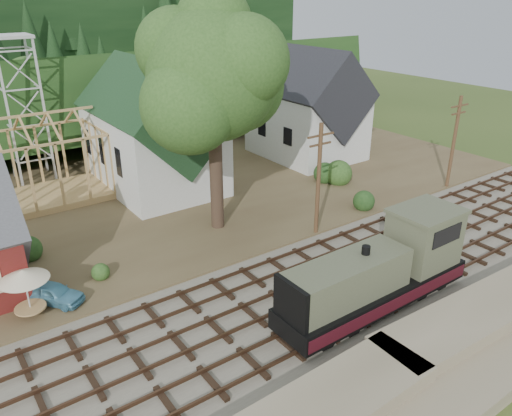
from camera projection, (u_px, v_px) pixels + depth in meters
ground at (284, 305)px, 27.13m from camera, size 140.00×140.00×0.00m
embankment at (411, 401)px, 20.82m from camera, size 64.00×5.00×1.60m
railroad_bed at (284, 304)px, 27.09m from camera, size 64.00×11.00×0.16m
village_flat at (145, 199)px, 40.43m from camera, size 64.00×26.00×0.30m
hillside at (59, 136)px, 58.31m from camera, size 70.00×28.96×12.74m
ridge at (26, 111)px, 70.19m from camera, size 80.00×20.00×12.00m
church at (154, 130)px, 40.72m from camera, size 8.40×15.17×13.00m
farmhouse at (307, 110)px, 48.90m from camera, size 8.40×10.80×10.60m
timber_frame at (49, 163)px, 38.94m from camera, size 8.20×6.20×6.99m
lattice_tower at (15, 66)px, 40.66m from camera, size 3.20×3.20×12.12m
big_tree at (215, 84)px, 31.65m from camera, size 10.90×8.40×14.70m
telegraph_pole_near at (319, 179)px, 33.02m from camera, size 2.20×0.28×8.00m
telegraph_pole_far at (454, 141)px, 41.04m from camera, size 2.20×0.28×8.00m
locomotive at (382, 272)px, 26.28m from camera, size 11.74×2.93×4.70m
car_blue at (53, 293)px, 26.65m from camera, size 3.09×3.47×1.14m
car_red at (341, 152)px, 49.65m from camera, size 4.66×3.81×1.18m
patio_set at (24, 277)px, 24.83m from camera, size 2.44×2.44×2.71m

